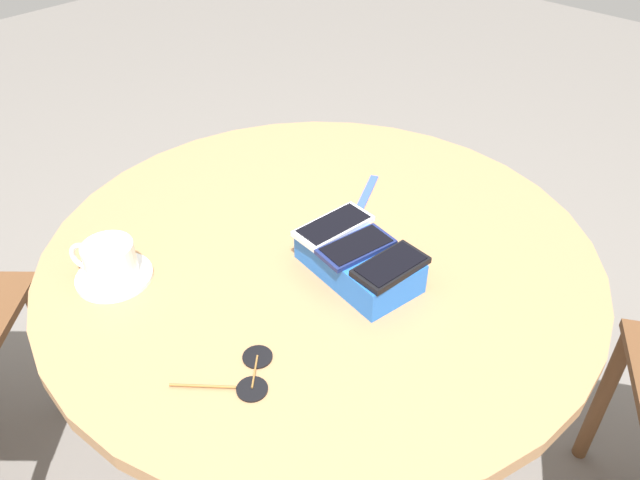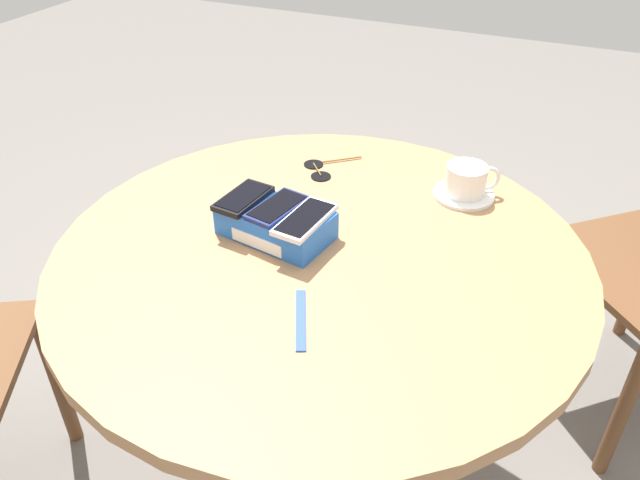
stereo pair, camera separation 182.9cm
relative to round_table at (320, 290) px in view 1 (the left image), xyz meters
The scene contains 10 objects.
ground_plane 0.62m from the round_table, ahead, with size 8.00×8.00×0.00m, color slate.
round_table is the anchor object (origin of this frame).
phone_box 0.16m from the round_table, behind, with size 0.23×0.15×0.06m.
phone_black 0.24m from the round_table, behind, with size 0.08×0.13×0.01m.
phone_navy 0.19m from the round_table, behind, with size 0.09×0.14×0.01m.
phone_white 0.17m from the round_table, 168.37° to the right, with size 0.08×0.15×0.01m.
saucer 0.38m from the round_table, 56.15° to the left, with size 0.13×0.13×0.01m, color white.
coffee_cup 0.39m from the round_table, 55.98° to the left, with size 0.11×0.09×0.06m.
lanyard_strap 0.23m from the round_table, 75.03° to the right, with size 0.15×0.02×0.00m, color blue.
sunglasses 0.33m from the round_table, 113.94° to the left, with size 0.11×0.15×0.01m.
Camera 1 is at (-0.61, 0.65, 1.44)m, focal length 35.00 mm.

